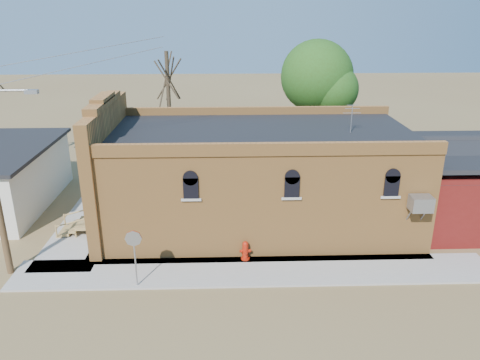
{
  "coord_description": "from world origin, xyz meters",
  "views": [
    {
      "loc": [
        0.38,
        -15.22,
        9.9
      ],
      "look_at": [
        1.04,
        4.99,
        2.4
      ],
      "focal_mm": 35.0,
      "sensor_mm": 36.0,
      "label": 1
    }
  ],
  "objects_px": {
    "fire_hydrant": "(245,250)",
    "trash_barrel": "(104,221)",
    "brick_bar": "(252,177)",
    "stop_sign": "(134,244)"
  },
  "relations": [
    {
      "from": "fire_hydrant",
      "to": "trash_barrel",
      "type": "xyz_separation_m",
      "value": [
        -6.46,
        2.93,
        0.04
      ]
    },
    {
      "from": "brick_bar",
      "to": "fire_hydrant",
      "type": "relative_size",
      "value": 20.0
    },
    {
      "from": "trash_barrel",
      "to": "fire_hydrant",
      "type": "bearing_deg",
      "value": -24.39
    },
    {
      "from": "fire_hydrant",
      "to": "stop_sign",
      "type": "height_order",
      "value": "stop_sign"
    },
    {
      "from": "stop_sign",
      "to": "fire_hydrant",
      "type": "bearing_deg",
      "value": 43.73
    },
    {
      "from": "fire_hydrant",
      "to": "stop_sign",
      "type": "relative_size",
      "value": 0.36
    },
    {
      "from": "brick_bar",
      "to": "trash_barrel",
      "type": "relative_size",
      "value": 18.28
    },
    {
      "from": "fire_hydrant",
      "to": "stop_sign",
      "type": "xyz_separation_m",
      "value": [
        -4.14,
        -1.8,
        1.34
      ]
    },
    {
      "from": "fire_hydrant",
      "to": "brick_bar",
      "type": "bearing_deg",
      "value": 61.67
    },
    {
      "from": "brick_bar",
      "to": "trash_barrel",
      "type": "distance_m",
      "value": 7.22
    }
  ]
}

